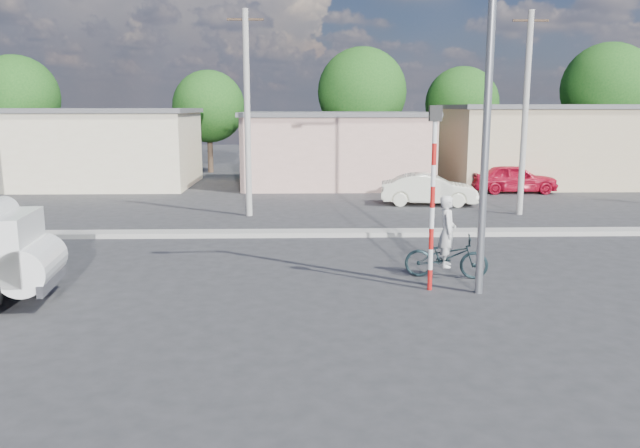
{
  "coord_description": "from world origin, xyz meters",
  "views": [
    {
      "loc": [
        0.17,
        -12.84,
        4.33
      ],
      "look_at": [
        0.61,
        3.21,
        1.3
      ],
      "focal_mm": 35.0,
      "sensor_mm": 36.0,
      "label": 1
    }
  ],
  "objects_px": {
    "car_red": "(514,178)",
    "traffic_pole": "(433,182)",
    "bicycle": "(446,257)",
    "cyclist": "(447,243)",
    "streetlight": "(482,78)",
    "car_cream": "(429,189)"
  },
  "relations": [
    {
      "from": "car_red",
      "to": "traffic_pole",
      "type": "distance_m",
      "value": 18.77
    },
    {
      "from": "bicycle",
      "to": "cyclist",
      "type": "distance_m",
      "value": 0.36
    },
    {
      "from": "car_cream",
      "to": "streetlight",
      "type": "height_order",
      "value": "streetlight"
    },
    {
      "from": "bicycle",
      "to": "traffic_pole",
      "type": "height_order",
      "value": "traffic_pole"
    },
    {
      "from": "cyclist",
      "to": "streetlight",
      "type": "relative_size",
      "value": 0.2
    },
    {
      "from": "car_cream",
      "to": "traffic_pole",
      "type": "xyz_separation_m",
      "value": [
        -2.59,
        -13.09,
        1.9
      ]
    },
    {
      "from": "bicycle",
      "to": "streetlight",
      "type": "height_order",
      "value": "streetlight"
    },
    {
      "from": "bicycle",
      "to": "car_red",
      "type": "xyz_separation_m",
      "value": [
        7.08,
        15.93,
        0.18
      ]
    },
    {
      "from": "cyclist",
      "to": "traffic_pole",
      "type": "distance_m",
      "value": 2.09
    },
    {
      "from": "car_red",
      "to": "traffic_pole",
      "type": "height_order",
      "value": "traffic_pole"
    },
    {
      "from": "cyclist",
      "to": "streetlight",
      "type": "height_order",
      "value": "streetlight"
    },
    {
      "from": "car_red",
      "to": "bicycle",
      "type": "bearing_deg",
      "value": 157.27
    },
    {
      "from": "traffic_pole",
      "to": "streetlight",
      "type": "bearing_deg",
      "value": -17.73
    },
    {
      "from": "car_cream",
      "to": "traffic_pole",
      "type": "distance_m",
      "value": 13.48
    },
    {
      "from": "car_red",
      "to": "streetlight",
      "type": "height_order",
      "value": "streetlight"
    },
    {
      "from": "bicycle",
      "to": "cyclist",
      "type": "xyz_separation_m",
      "value": [
        -0.0,
        0.0,
        0.36
      ]
    },
    {
      "from": "cyclist",
      "to": "bicycle",
      "type": "bearing_deg",
      "value": -78.7
    },
    {
      "from": "car_red",
      "to": "traffic_pole",
      "type": "xyz_separation_m",
      "value": [
        -7.72,
        -17.01,
        1.86
      ]
    },
    {
      "from": "traffic_pole",
      "to": "streetlight",
      "type": "distance_m",
      "value": 2.56
    },
    {
      "from": "bicycle",
      "to": "cyclist",
      "type": "height_order",
      "value": "cyclist"
    },
    {
      "from": "car_cream",
      "to": "streetlight",
      "type": "xyz_separation_m",
      "value": [
        -1.65,
        -13.39,
        4.26
      ]
    },
    {
      "from": "bicycle",
      "to": "car_cream",
      "type": "height_order",
      "value": "car_cream"
    }
  ]
}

